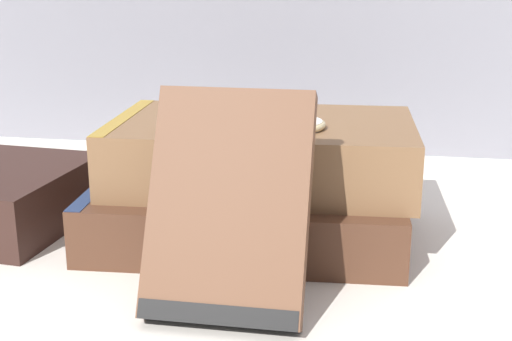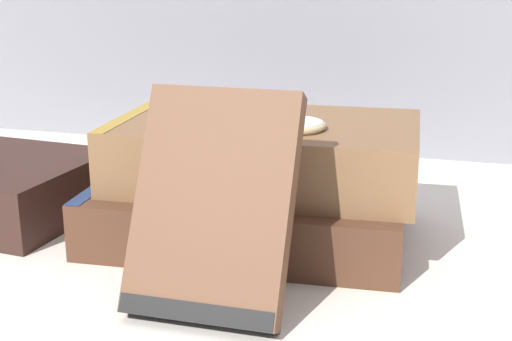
{
  "view_description": "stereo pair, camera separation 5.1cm",
  "coord_description": "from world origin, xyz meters",
  "px_view_note": "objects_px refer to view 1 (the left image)",
  "views": [
    {
      "loc": [
        0.13,
        -0.47,
        0.21
      ],
      "look_at": [
        0.04,
        0.03,
        0.06
      ],
      "focal_mm": 50.0,
      "sensor_mm": 36.0,
      "label": 1
    },
    {
      "loc": [
        0.18,
        -0.46,
        0.21
      ],
      "look_at": [
        0.04,
        0.03,
        0.06
      ],
      "focal_mm": 50.0,
      "sensor_mm": 36.0,
      "label": 2
    }
  ],
  "objects_px": {
    "book_flat_bottom": "(240,211)",
    "reading_glasses": "(258,171)",
    "pocket_watch": "(294,124)",
    "book_flat_top": "(256,151)",
    "book_leaning_front": "(228,213)"
  },
  "relations": [
    {
      "from": "book_flat_bottom",
      "to": "reading_glasses",
      "type": "height_order",
      "value": "book_flat_bottom"
    },
    {
      "from": "pocket_watch",
      "to": "reading_glasses",
      "type": "relative_size",
      "value": 0.45
    },
    {
      "from": "pocket_watch",
      "to": "book_flat_top",
      "type": "bearing_deg",
      "value": 146.64
    },
    {
      "from": "book_flat_bottom",
      "to": "reading_glasses",
      "type": "bearing_deg",
      "value": 91.8
    },
    {
      "from": "book_flat_bottom",
      "to": "pocket_watch",
      "type": "xyz_separation_m",
      "value": [
        0.04,
        -0.01,
        0.07
      ]
    },
    {
      "from": "book_leaning_front",
      "to": "reading_glasses",
      "type": "relative_size",
      "value": 1.23
    },
    {
      "from": "book_flat_bottom",
      "to": "reading_glasses",
      "type": "xyz_separation_m",
      "value": [
        -0.02,
        0.18,
        -0.02
      ]
    },
    {
      "from": "book_flat_bottom",
      "to": "book_leaning_front",
      "type": "relative_size",
      "value": 1.82
    },
    {
      "from": "book_flat_bottom",
      "to": "pocket_watch",
      "type": "relative_size",
      "value": 4.97
    },
    {
      "from": "pocket_watch",
      "to": "book_flat_bottom",
      "type": "bearing_deg",
      "value": 165.55
    },
    {
      "from": "book_flat_top",
      "to": "reading_glasses",
      "type": "relative_size",
      "value": 2.17
    },
    {
      "from": "book_leaning_front",
      "to": "pocket_watch",
      "type": "height_order",
      "value": "book_leaning_front"
    },
    {
      "from": "book_flat_top",
      "to": "pocket_watch",
      "type": "relative_size",
      "value": 4.78
    },
    {
      "from": "pocket_watch",
      "to": "reading_glasses",
      "type": "height_order",
      "value": "pocket_watch"
    },
    {
      "from": "book_flat_top",
      "to": "reading_glasses",
      "type": "distance_m",
      "value": 0.18
    }
  ]
}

